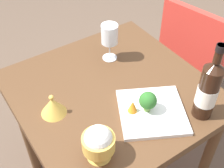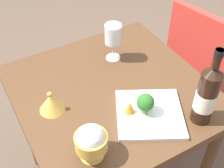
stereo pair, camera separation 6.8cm
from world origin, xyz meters
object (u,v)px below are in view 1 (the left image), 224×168
rice_bowl_lid (53,106)px  serving_plate (152,112)px  rice_bowl (98,143)px  wine_bottle (208,90)px  wine_glass (110,35)px  chair_near_window (195,54)px  broccoli_floret (148,101)px  carrot_garnish_left (133,106)px

rice_bowl_lid → serving_plate: size_ratio=0.30×
rice_bowl → rice_bowl_lid: size_ratio=1.42×
wine_bottle → wine_glass: wine_bottle is taller
serving_plate → rice_bowl_lid: bearing=145.7°
wine_glass → wine_bottle: bearing=-78.1°
chair_near_window → rice_bowl: (-0.93, -0.41, 0.29)m
chair_near_window → wine_glass: bearing=-103.6°
broccoli_floret → chair_near_window: bearing=27.6°
chair_near_window → broccoli_floret: (-0.67, -0.35, 0.29)m
rice_bowl_lid → serving_plate: bearing=-34.3°
wine_glass → carrot_garnish_left: (-0.12, -0.34, -0.09)m
wine_bottle → rice_bowl_lid: (-0.47, 0.32, -0.09)m
rice_bowl_lid → broccoli_floret: (0.30, -0.20, 0.03)m
chair_near_window → rice_bowl_lid: chair_near_window is taller
chair_near_window → broccoli_floret: size_ratio=9.91×
rice_bowl → serving_plate: (0.27, 0.05, -0.07)m
wine_bottle → rice_bowl: (-0.43, 0.06, -0.05)m
chair_near_window → carrot_garnish_left: size_ratio=16.68×
rice_bowl_lid → carrot_garnish_left: rice_bowl_lid is taller
rice_bowl_lid → broccoli_floret: bearing=-33.9°
rice_bowl → carrot_garnish_left: (0.21, 0.09, -0.03)m
serving_plate → carrot_garnish_left: size_ratio=6.62×
wine_bottle → broccoli_floret: size_ratio=3.78×
chair_near_window → carrot_garnish_left: 0.83m
chair_near_window → rice_bowl_lid: (-0.97, -0.15, 0.26)m
rice_bowl_lid → wine_bottle: bearing=-34.3°
wine_bottle → rice_bowl: bearing=172.4°
rice_bowl_lid → carrot_garnish_left: (0.25, -0.17, 0.00)m
wine_bottle → wine_glass: size_ratio=1.81×
rice_bowl → carrot_garnish_left: 0.23m
chair_near_window → wine_glass: wine_glass is taller
wine_bottle → broccoli_floret: wine_bottle is taller
wine_glass → rice_bowl: bearing=-127.4°
wine_glass → carrot_garnish_left: wine_glass is taller
chair_near_window → broccoli_floret: broccoli_floret is taller
chair_near_window → carrot_garnish_left: (-0.72, -0.32, 0.26)m
wine_glass → rice_bowl: 0.54m
wine_bottle → carrot_garnish_left: 0.28m
rice_bowl → rice_bowl_lid: rice_bowl is taller
chair_near_window → rice_bowl_lid: bearing=-93.4°
rice_bowl_lid → broccoli_floret: 0.36m
chair_near_window → wine_glass: 0.70m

